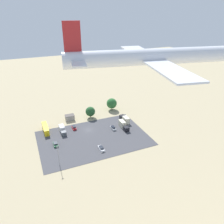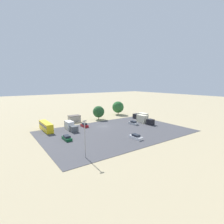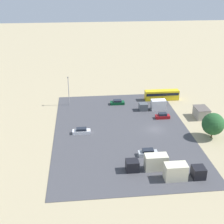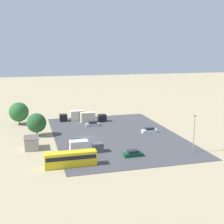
# 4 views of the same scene
# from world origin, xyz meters

# --- Properties ---
(ground_plane) EXTENTS (400.00, 400.00, 0.00)m
(ground_plane) POSITION_xyz_m (0.00, 0.00, 0.00)
(ground_plane) COLOR tan
(parking_lot_surface) EXTENTS (52.23, 34.87, 0.08)m
(parking_lot_surface) POSITION_xyz_m (0.00, 8.69, 0.04)
(parking_lot_surface) COLOR #424247
(parking_lot_surface) RESTS_ON ground
(shed_building) EXTENTS (5.16, 3.62, 2.97)m
(shed_building) POSITION_xyz_m (6.17, -14.91, 1.49)
(shed_building) COLOR #9E998E
(shed_building) RESTS_ON ground
(bus) EXTENTS (2.46, 10.99, 3.15)m
(bus) POSITION_xyz_m (20.63, -7.12, 1.78)
(bus) COLOR gold
(bus) RESTS_ON ground
(parked_car_0) EXTENTS (1.77, 4.63, 1.46)m
(parked_car_0) POSITION_xyz_m (-0.11, 19.17, 0.69)
(parked_car_0) COLOR silver
(parked_car_0) RESTS_ON ground
(parked_car_1) EXTENTS (1.90, 4.37, 1.45)m
(parked_car_1) POSITION_xyz_m (18.24, 7.65, 0.69)
(parked_car_1) COLOR #0C4723
(parked_car_1) RESTS_ON ground
(parked_car_2) EXTENTS (1.80, 4.38, 1.51)m
(parked_car_2) POSITION_xyz_m (-12.27, 4.43, 0.71)
(parked_car_2) COLOR #ADB2B7
(parked_car_2) RESTS_ON ground
(parked_car_3) EXTENTS (1.73, 4.01, 1.58)m
(parked_car_3) POSITION_xyz_m (6.58, -3.83, 0.74)
(parked_car_3) COLOR maroon
(parked_car_3) RESTS_ON ground
(parked_truck_0) EXTENTS (2.36, 8.69, 3.38)m
(parked_truck_0) POSITION_xyz_m (-17.81, 5.37, 1.63)
(parked_truck_0) COLOR black
(parked_truck_0) RESTS_ON ground
(parked_truck_1) EXTENTS (2.59, 8.22, 3.39)m
(parked_truck_1) POSITION_xyz_m (-21.58, -0.46, 1.63)
(parked_truck_1) COLOR black
(parked_truck_1) RESTS_ON ground
(parked_truck_2) EXTENTS (2.40, 7.97, 3.09)m
(parked_truck_2) POSITION_xyz_m (12.84, -2.78, 1.49)
(parked_truck_2) COLOR #4C5156
(parked_truck_2) RESTS_ON ground
(tree_near_shed) EXTENTS (6.36, 6.36, 7.31)m
(tree_near_shed) POSITION_xyz_m (-21.22, -18.33, 4.13)
(tree_near_shed) COLOR brown
(tree_near_shed) RESTS_ON ground
(tree_apron_mid) EXTENTS (5.53, 5.53, 6.52)m
(tree_apron_mid) POSITION_xyz_m (-5.64, -13.20, 3.75)
(tree_apron_mid) COLOR brown
(tree_apron_mid) RESTS_ON ground
(light_pole_lot_centre) EXTENTS (0.90, 0.28, 9.04)m
(light_pole_lot_centre) POSITION_xyz_m (19.29, 22.61, 5.03)
(light_pole_lot_centre) COLOR gray
(light_pole_lot_centre) RESTS_ON ground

